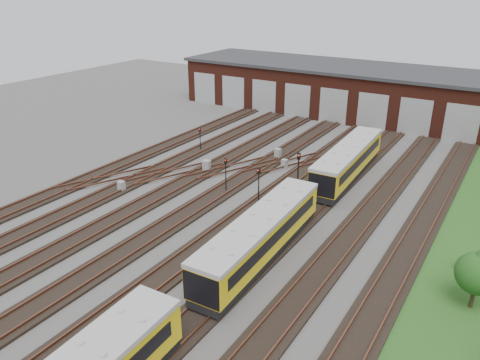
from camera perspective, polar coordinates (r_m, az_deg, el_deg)
The scene contains 15 objects.
ground at distance 32.97m, azimuth -8.13°, elevation -7.81°, with size 120.00×120.00×0.00m, color #494644.
track_network at distance 33.39m, azimuth -7.71°, elevation -7.14°, with size 30.40×70.00×0.33m.
maintenance_shed at distance 65.46m, azimuth 14.96°, elevation 10.39°, with size 51.00×12.50×6.35m.
metro_train at distance 30.19m, azimuth 2.50°, elevation -6.82°, with size 2.96×45.60×2.79m.
signal_mast_0 at distance 49.90m, azimuth -4.89°, elevation 5.36°, with size 0.25×0.24×2.55m.
signal_mast_1 at distance 39.69m, azimuth -1.75°, elevation 1.14°, with size 0.26×0.25×3.08m.
signal_mast_2 at distance 39.40m, azimuth 7.11°, elevation 1.44°, with size 0.32×0.31×3.72m.
signal_mast_3 at distance 37.32m, azimuth 2.30°, elevation -0.22°, with size 0.26×0.25×3.20m.
relay_cabinet_0 at distance 41.57m, azimuth -14.26°, elevation -0.77°, with size 0.56×0.47×0.94m, color #9A9B9E.
relay_cabinet_1 at distance 48.07m, azimuth 4.64°, elevation 3.24°, with size 0.61×0.51×1.02m, color #9A9B9E.
relay_cabinet_2 at distance 44.58m, azimuth -4.09°, elevation 1.71°, with size 0.68×0.57×1.13m, color #9A9B9E.
relay_cabinet_3 at distance 45.51m, azimuth 5.44°, elevation 1.97°, with size 0.54×0.45×0.90m, color #9A9B9E.
relay_cabinet_4 at distance 39.45m, azimuth 6.65°, elevation -1.39°, with size 0.65×0.54×1.08m, color #9A9B9E.
tree_3 at distance 28.65m, azimuth 27.12°, elevation -9.62°, with size 2.40×2.40×3.97m.
bush_0 at distance 32.79m, azimuth 26.11°, elevation -9.01°, with size 1.36×1.36×1.36m, color #1D4A15.
Camera 1 is at (18.77, -21.23, 16.86)m, focal length 35.00 mm.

